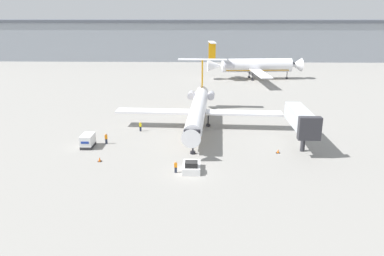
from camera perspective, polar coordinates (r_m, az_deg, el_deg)
The scene contains 12 objects.
ground_plane at distance 49.93m, azimuth -0.27°, elevation -6.97°, with size 600.00×600.00×0.00m, color gray.
terminal_building at distance 165.89m, azimuth 1.02°, elevation 13.27°, with size 180.00×16.80×16.93m.
airplane_main at distance 68.11m, azimuth 0.95°, elevation 2.91°, with size 30.52×32.17×10.78m.
pushback_tug at distance 50.60m, azimuth -0.07°, elevation -5.91°, with size 2.38×3.80×1.61m.
luggage_cart at distance 61.25m, azimuth -15.59°, elevation -1.89°, with size 1.77×3.07×2.06m.
worker_near_tug at distance 49.95m, azimuth -2.50°, elevation -5.93°, with size 0.40×0.24×1.62m.
worker_by_wing at distance 67.35m, azimuth -7.87°, elevation 0.28°, with size 0.40×0.25×1.79m.
worker_on_apron at distance 61.97m, azimuth -12.95°, elevation -1.55°, with size 0.40×0.25×1.77m.
traffic_cone_left at distance 55.28m, azimuth -13.90°, elevation -4.68°, with size 0.55×0.55×0.64m.
traffic_cone_right at distance 58.27m, azimuth 12.98°, elevation -3.47°, with size 0.56×0.56×0.59m.
airplane_parked_far_left at distance 119.99m, azimuth 9.46°, elevation 9.41°, with size 29.89×36.63×11.50m.
jet_bridge at distance 60.74m, azimuth 16.28°, elevation 1.27°, with size 3.20×11.61×6.19m.
Camera 1 is at (1.42, -45.43, 20.67)m, focal length 35.00 mm.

